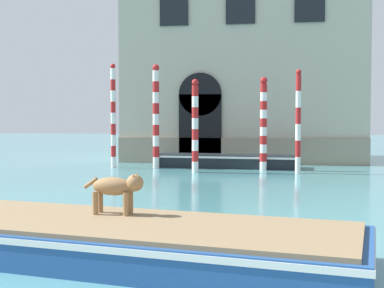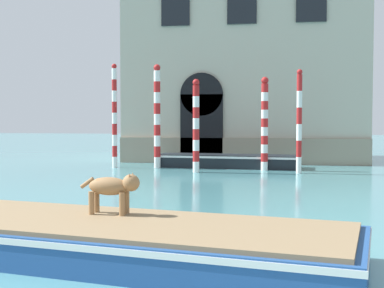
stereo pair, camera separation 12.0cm
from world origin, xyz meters
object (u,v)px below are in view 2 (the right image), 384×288
mooring_pole_1 (196,125)px  mooring_pole_4 (157,116)px  boat_foreground (67,234)px  mooring_pole_3 (114,115)px  dog_on_deck (113,187)px  mooring_pole_2 (265,123)px  boat_moored_near_palazzo (229,161)px  mooring_pole_0 (299,121)px

mooring_pole_1 → mooring_pole_4: (-1.75, 1.47, 0.34)m
boat_foreground → mooring_pole_3: (-3.34, 12.63, 1.73)m
mooring_pole_3 → dog_on_deck: bearing=-72.3°
dog_on_deck → mooring_pole_4: (-2.29, 12.52, 1.08)m
mooring_pole_2 → mooring_pole_4: 4.12m
boat_foreground → boat_moored_near_palazzo: 13.48m
mooring_pole_3 → mooring_pole_2: bearing=-0.7°
mooring_pole_0 → mooring_pole_4: bearing=167.3°
dog_on_deck → mooring_pole_2: size_ratio=0.27×
boat_moored_near_palazzo → mooring_pole_3: bearing=-165.6°
dog_on_deck → mooring_pole_0: bearing=79.4°
boat_moored_near_palazzo → mooring_pole_0: mooring_pole_0 is taller
dog_on_deck → boat_moored_near_palazzo: dog_on_deck is taller
mooring_pole_4 → mooring_pole_3: bearing=-171.8°
boat_foreground → mooring_pole_1: bearing=99.7°
boat_moored_near_palazzo → mooring_pole_2: (1.40, -0.89, 1.47)m
boat_moored_near_palazzo → dog_on_deck: bearing=-88.1°
boat_foreground → mooring_pole_4: 13.09m
boat_moored_near_palazzo → mooring_pole_1: mooring_pole_1 is taller
mooring_pole_4 → mooring_pole_0: bearing=-12.7°
mooring_pole_3 → boat_foreground: bearing=-75.2°
boat_foreground → mooring_pole_0: 12.30m
boat_foreground → mooring_pole_3: 13.17m
mooring_pole_0 → mooring_pole_1: bearing=-175.7°
mooring_pole_3 → mooring_pole_4: 1.65m
dog_on_deck → mooring_pole_1: mooring_pole_1 is taller
boat_foreground → mooring_pole_0: bearing=82.7°
mooring_pole_2 → mooring_pole_3: 5.74m
mooring_pole_4 → mooring_pole_2: bearing=-4.3°
boat_foreground → mooring_pole_2: 12.86m
boat_foreground → mooring_pole_1: mooring_pole_1 is taller
mooring_pole_2 → mooring_pole_3: size_ratio=0.85×
mooring_pole_1 → boat_moored_near_palazzo: bearing=65.2°
boat_moored_near_palazzo → boat_foreground: bearing=-90.5°
dog_on_deck → boat_foreground: bearing=-145.7°
mooring_pole_0 → mooring_pole_3: (-6.94, 0.97, 0.20)m
dog_on_deck → mooring_pole_3: (-3.92, 12.29, 1.09)m
mooring_pole_1 → mooring_pole_4: mooring_pole_4 is taller
mooring_pole_3 → mooring_pole_0: bearing=-7.9°
mooring_pole_2 → mooring_pole_3: bearing=179.3°
mooring_pole_1 → mooring_pole_3: 3.61m
mooring_pole_0 → boat_foreground: bearing=-107.2°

